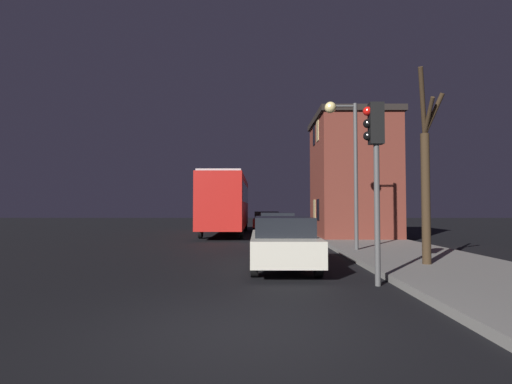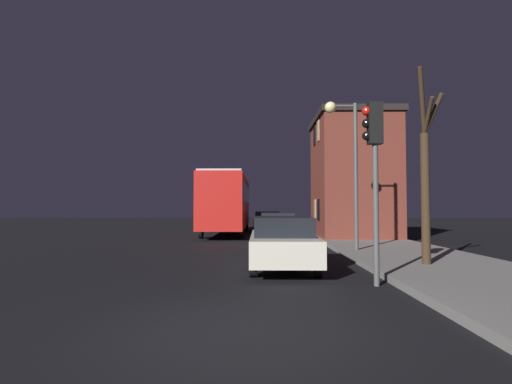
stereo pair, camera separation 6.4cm
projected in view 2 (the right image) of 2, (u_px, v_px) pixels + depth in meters
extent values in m
plane|color=black|center=(242.00, 330.00, 5.42)|extent=(120.00, 120.00, 0.00)
cube|color=brown|center=(353.00, 179.00, 21.38)|extent=(3.85, 5.15, 6.12)
cube|color=black|center=(352.00, 119.00, 21.50)|extent=(4.09, 5.39, 0.30)
cube|color=black|center=(318.00, 210.00, 20.66)|extent=(0.03, 0.70, 1.10)
cube|color=#E5C67F|center=(315.00, 210.00, 22.00)|extent=(0.03, 0.70, 1.10)
cube|color=#E5C67F|center=(318.00, 131.00, 20.82)|extent=(0.03, 0.70, 1.10)
cube|color=black|center=(314.00, 135.00, 22.17)|extent=(0.03, 0.70, 1.10)
cylinder|color=#4C4C4C|center=(356.00, 176.00, 14.39)|extent=(0.14, 0.14, 5.30)
cylinder|color=#4C4C4C|center=(343.00, 106.00, 14.49)|extent=(0.90, 0.09, 0.09)
sphere|color=#F9E08C|center=(330.00, 107.00, 14.50)|extent=(0.42, 0.42, 0.42)
cylinder|color=#4C4C4C|center=(376.00, 215.00, 8.53)|extent=(0.12, 0.12, 3.04)
cube|color=black|center=(375.00, 123.00, 8.61)|extent=(0.30, 0.24, 0.90)
sphere|color=red|center=(366.00, 111.00, 8.62)|extent=(0.20, 0.20, 0.20)
sphere|color=black|center=(367.00, 123.00, 8.61)|extent=(0.20, 0.20, 0.20)
sphere|color=black|center=(367.00, 136.00, 8.60)|extent=(0.20, 0.20, 0.20)
cylinder|color=#382819|center=(425.00, 198.00, 10.69)|extent=(0.23, 0.23, 3.51)
cylinder|color=#382819|center=(428.00, 116.00, 10.45)|extent=(0.16, 0.74, 0.88)
cylinder|color=#382819|center=(422.00, 101.00, 10.42)|extent=(0.54, 0.89, 1.63)
cylinder|color=#382819|center=(433.00, 114.00, 10.52)|extent=(0.41, 0.66, 1.01)
cube|color=red|center=(227.00, 203.00, 25.27)|extent=(2.40, 11.35, 3.03)
cube|color=black|center=(227.00, 194.00, 25.29)|extent=(2.42, 10.44, 1.09)
cube|color=#B2B2B2|center=(227.00, 178.00, 25.33)|extent=(2.28, 10.78, 0.12)
cylinder|color=black|center=(247.00, 224.00, 28.88)|extent=(0.18, 0.96, 0.96)
cylinder|color=black|center=(216.00, 224.00, 28.90)|extent=(0.18, 0.96, 0.96)
cylinder|color=black|center=(242.00, 230.00, 21.51)|extent=(0.18, 0.96, 0.96)
cylinder|color=black|center=(201.00, 230.00, 21.54)|extent=(0.18, 0.96, 0.96)
cube|color=beige|center=(282.00, 246.00, 11.14)|extent=(1.71, 4.78, 0.63)
cube|color=black|center=(282.00, 226.00, 10.93)|extent=(1.51, 2.48, 0.50)
cylinder|color=black|center=(303.00, 251.00, 12.68)|extent=(0.18, 0.58, 0.58)
cylinder|color=black|center=(255.00, 251.00, 12.69)|extent=(0.18, 0.58, 0.58)
cylinder|color=black|center=(317.00, 265.00, 9.57)|extent=(0.18, 0.58, 0.58)
cylinder|color=black|center=(254.00, 265.00, 9.59)|extent=(0.18, 0.58, 0.58)
cube|color=#B7BABF|center=(277.00, 229.00, 19.57)|extent=(1.75, 4.40, 0.62)
cube|color=black|center=(277.00, 218.00, 19.37)|extent=(1.54, 2.29, 0.48)
cylinder|color=black|center=(291.00, 233.00, 20.98)|extent=(0.18, 0.65, 0.65)
cylinder|color=black|center=(261.00, 233.00, 21.00)|extent=(0.18, 0.65, 0.65)
cylinder|color=black|center=(295.00, 237.00, 18.12)|extent=(0.18, 0.65, 0.65)
cylinder|color=black|center=(261.00, 237.00, 18.14)|extent=(0.18, 0.65, 0.65)
cube|color=#B21E19|center=(267.00, 223.00, 28.10)|extent=(1.86, 4.26, 0.58)
cube|color=black|center=(267.00, 215.00, 27.91)|extent=(1.63, 2.21, 0.50)
cylinder|color=black|center=(278.00, 226.00, 29.46)|extent=(0.18, 0.66, 0.66)
cylinder|color=black|center=(255.00, 226.00, 29.48)|extent=(0.18, 0.66, 0.66)
cylinder|color=black|center=(280.00, 228.00, 26.70)|extent=(0.18, 0.66, 0.66)
cylinder|color=black|center=(255.00, 228.00, 26.72)|extent=(0.18, 0.66, 0.66)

